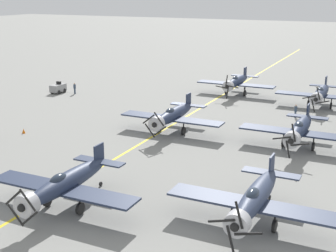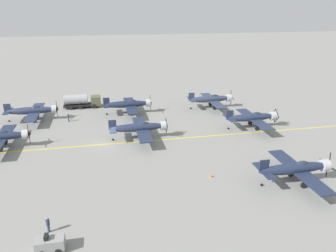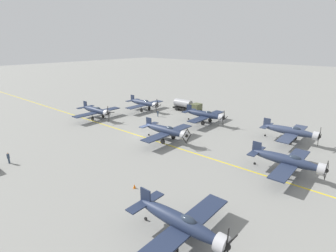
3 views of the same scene
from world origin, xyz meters
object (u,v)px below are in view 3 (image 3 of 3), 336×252
(airplane_far_right, at_px, (182,223))
(airplane_mid_left, at_px, (205,115))
(airplane_far_center, at_px, (288,161))
(airplane_mid_center, at_px, (167,131))
(airplane_near_left, at_px, (144,103))
(fuel_tanker, at_px, (187,106))
(ground_crew_inspecting, at_px, (8,157))
(traffic_cone, at_px, (134,186))
(airplane_far_left, at_px, (291,131))
(airplane_near_center, at_px, (96,111))
(ground_crew_walking, at_px, (158,113))

(airplane_far_right, bearing_deg, airplane_mid_left, -165.99)
(airplane_far_center, relative_size, airplane_mid_left, 1.00)
(airplane_mid_center, height_order, airplane_far_center, same)
(airplane_near_left, height_order, airplane_far_center, airplane_near_left)
(airplane_far_center, distance_m, fuel_tanker, 36.60)
(ground_crew_inspecting, bearing_deg, airplane_near_left, -168.39)
(airplane_near_left, relative_size, ground_crew_inspecting, 6.96)
(airplane_far_center, bearing_deg, traffic_cone, -26.64)
(airplane_mid_center, bearing_deg, airplane_far_center, 94.67)
(airplane_near_left, distance_m, airplane_far_left, 36.80)
(airplane_near_center, distance_m, airplane_near_left, 13.27)
(airplane_mid_center, height_order, fuel_tanker, airplane_mid_center)
(airplane_mid_center, bearing_deg, fuel_tanker, -151.40)
(airplane_far_right, height_order, ground_crew_walking, airplane_far_right)
(airplane_near_left, bearing_deg, airplane_near_center, 1.57)
(airplane_near_center, distance_m, ground_crew_walking, 14.62)
(airplane_far_center, bearing_deg, fuel_tanker, -108.77)
(airplane_near_left, relative_size, fuel_tanker, 1.50)
(airplane_far_left, bearing_deg, airplane_far_center, -1.60)
(airplane_far_right, distance_m, airplane_far_left, 32.86)
(airplane_far_left, relative_size, airplane_mid_left, 1.00)
(airplane_mid_left, bearing_deg, fuel_tanker, -124.50)
(airplane_near_left, xyz_separation_m, airplane_far_left, (-0.90, 36.79, 0.00))
(airplane_far_left, xyz_separation_m, airplane_mid_left, (0.32, -18.06, -0.00))
(airplane_far_left, height_order, fuel_tanker, airplane_far_left)
(airplane_near_center, xyz_separation_m, traffic_cone, (15.54, 29.90, -1.74))
(ground_crew_walking, bearing_deg, airplane_far_center, 72.89)
(airplane_mid_left, bearing_deg, airplane_mid_center, 1.02)
(airplane_far_right, bearing_deg, airplane_mid_center, -151.71)
(airplane_far_right, bearing_deg, traffic_cone, -124.44)
(airplane_mid_left, distance_m, fuel_tanker, 11.49)
(airplane_far_center, bearing_deg, airplane_near_center, -76.36)
(airplane_mid_left, bearing_deg, ground_crew_inspecting, -18.79)
(fuel_tanker, xyz_separation_m, ground_crew_walking, (8.88, -2.36, -0.60))
(airplane_near_left, distance_m, airplane_mid_center, 23.52)
(ground_crew_walking, bearing_deg, airplane_near_left, -106.80)
(airplane_far_center, height_order, airplane_far_left, airplane_far_left)
(airplane_far_left, bearing_deg, traffic_cone, -34.76)
(airplane_far_center, distance_m, airplane_mid_left, 25.13)
(airplane_far_center, xyz_separation_m, airplane_mid_left, (-12.94, -21.54, 0.00))
(airplane_mid_center, bearing_deg, airplane_far_left, 131.14)
(airplane_near_center, xyz_separation_m, airplane_far_center, (-0.58, 43.19, 0.00))
(airplane_far_right, xyz_separation_m, fuel_tanker, (-38.80, -27.90, -0.50))
(airplane_near_center, xyz_separation_m, ground_crew_inspecting, (22.88, 10.28, -1.07))
(airplane_far_left, height_order, airplane_mid_left, airplane_mid_left)
(traffic_cone, bearing_deg, fuel_tanker, -153.17)
(airplane_far_right, bearing_deg, ground_crew_walking, -149.99)
(fuel_tanker, bearing_deg, airplane_far_right, 35.72)
(airplane_far_left, bearing_deg, airplane_far_right, -15.91)
(airplane_near_left, bearing_deg, airplane_far_center, 87.25)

